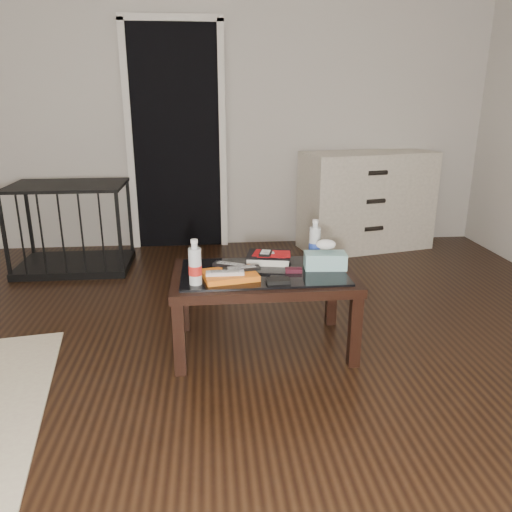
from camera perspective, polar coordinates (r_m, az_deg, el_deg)
The scene contains 18 objects.
ground at distance 2.64m, azimuth -2.17°, elevation -13.86°, with size 5.00×5.00×0.00m, color black.
room_shell at distance 2.26m, azimuth -2.69°, elevation 23.76°, with size 5.00×5.00×5.00m.
doorway at distance 4.73m, azimuth -9.08°, elevation 13.24°, with size 0.90×0.08×2.07m.
coffee_table at distance 2.78m, azimuth 0.83°, elevation -2.99°, with size 1.00×0.60×0.46m.
dresser at distance 4.80m, azimuth 12.50°, elevation 6.17°, with size 1.28×0.76×0.90m.
pet_crate at distance 4.41m, azimuth -20.13°, elevation 1.55°, with size 0.90×0.60×0.71m.
magazines at distance 2.66m, azimuth -3.00°, elevation -2.19°, with size 0.28×0.21×0.03m, color orange.
remote_silver at distance 2.62m, azimuth -3.56°, elevation -1.92°, with size 0.20×0.05×0.02m, color silver.
remote_black_front at distance 2.68m, azimuth -1.66°, elevation -1.44°, with size 0.20×0.05×0.02m, color black.
remote_black_back at distance 2.73m, azimuth -2.91°, elevation -1.05°, with size 0.20×0.05×0.02m, color black.
textbook at distance 2.91m, azimuth 1.48°, elevation -0.20°, with size 0.25×0.20×0.05m, color black.
dvd_mailers at distance 2.91m, azimuth 1.61°, elevation 0.31°, with size 0.19×0.14×0.01m, color #B20B10.
ipod at distance 2.88m, azimuth 1.09°, elevation 0.34°, with size 0.06×0.10×0.02m, color black.
flip_phone at distance 2.75m, azimuth 4.32°, elevation -1.64°, with size 0.09×0.05×0.02m, color black.
wallet at distance 2.59m, azimuth 2.55°, elevation -2.85°, with size 0.12×0.07×0.02m, color black.
water_bottle_left at distance 2.55m, azimuth -6.99°, elevation -0.68°, with size 0.07×0.07×0.24m, color silver.
water_bottle_right at distance 2.95m, azimuth 6.74°, elevation 1.87°, with size 0.07×0.07×0.24m, color silver.
tissue_box at distance 2.82m, azimuth 7.90°, elevation -0.52°, with size 0.23×0.12×0.09m, color teal.
Camera 1 is at (-0.11, -2.24, 1.39)m, focal length 35.00 mm.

